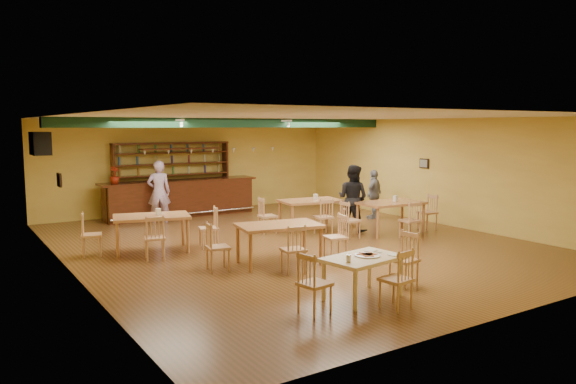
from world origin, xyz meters
TOP-DOWN VIEW (x-y plane):
  - floor at (0.00, 0.00)m, footprint 12.00×12.00m
  - ceiling_beam at (0.00, 2.80)m, footprint 10.00×0.30m
  - track_rail_left at (-1.80, 3.40)m, footprint 0.05×2.50m
  - track_rail_right at (1.40, 3.40)m, footprint 0.05×2.50m
  - ac_unit at (-4.80, 4.20)m, footprint 0.34×0.70m
  - picture_left at (-4.97, 1.00)m, footprint 0.04×0.34m
  - picture_right at (4.97, 0.50)m, footprint 0.04×0.34m
  - bar_counter at (-0.75, 5.15)m, footprint 4.89×0.85m
  - back_bar_hutch at (-0.75, 5.78)m, footprint 3.79×0.40m
  - poinsettia at (-2.75, 5.15)m, footprint 0.36×0.36m
  - dining_table_a at (-3.11, 0.91)m, footprint 1.83×1.36m
  - dining_table_b at (1.38, 1.16)m, footprint 1.74×1.19m
  - dining_table_c at (-1.31, -1.56)m, footprint 1.80×1.27m
  - dining_table_d at (2.81, -0.42)m, footprint 1.72×1.10m
  - near_table at (-1.33, -4.19)m, footprint 1.40×1.02m
  - pizza_tray at (-1.24, -4.19)m, footprint 0.55×0.55m
  - parmesan_shaker at (-1.74, -4.32)m, footprint 0.08×0.08m
  - napkin_stack at (-1.01, -4.00)m, footprint 0.24×0.20m
  - pizza_server at (-1.10, -4.14)m, footprint 0.33×0.14m
  - side_plate at (-0.83, -4.37)m, footprint 0.25×0.25m
  - patron_bar at (-1.73, 4.33)m, footprint 0.74×0.58m
  - patron_right_a at (2.18, 0.36)m, footprint 0.95×1.05m
  - patron_right_b at (4.01, 1.58)m, footprint 0.94×0.69m

SIDE VIEW (x-z plane):
  - floor at x=0.00m, z-range 0.00..0.00m
  - near_table at x=-1.33m, z-range 0.00..0.69m
  - dining_table_b at x=1.38m, z-range 0.00..0.81m
  - dining_table_a at x=-3.11m, z-range 0.00..0.82m
  - dining_table_c at x=-1.31m, z-range 0.00..0.82m
  - dining_table_d at x=2.81m, z-range 0.00..0.83m
  - bar_counter at x=-0.75m, z-range 0.00..1.13m
  - side_plate at x=-0.83m, z-range 0.69..0.70m
  - pizza_tray at x=-1.24m, z-range 0.69..0.70m
  - napkin_stack at x=-1.01m, z-range 0.69..0.72m
  - pizza_server at x=-1.10m, z-range 0.70..0.71m
  - patron_right_b at x=4.01m, z-range 0.00..1.48m
  - parmesan_shaker at x=-1.74m, z-range 0.69..0.80m
  - patron_right_a at x=2.18m, z-range 0.00..1.77m
  - patron_bar at x=-1.73m, z-range 0.00..1.81m
  - back_bar_hutch at x=-0.75m, z-range 0.00..2.28m
  - poinsettia at x=-2.75m, z-range 1.13..1.63m
  - picture_left at x=-4.97m, z-range 1.56..1.84m
  - picture_right at x=4.97m, z-range 1.56..1.84m
  - ac_unit at x=-4.80m, z-range 2.11..2.59m
  - ceiling_beam at x=0.00m, z-range 2.75..3.00m
  - track_rail_left at x=-1.80m, z-range 2.92..2.96m
  - track_rail_right at x=1.40m, z-range 2.92..2.96m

